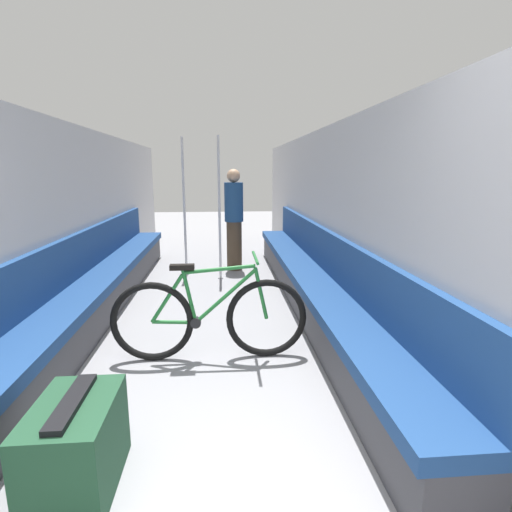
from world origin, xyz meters
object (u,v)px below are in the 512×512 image
(grab_pole_near, at_px, (219,211))
(luggage_bag, at_px, (76,445))
(passenger_standing, at_px, (234,219))
(grab_pole_far, at_px, (184,210))
(bench_seat_row_right, at_px, (311,283))
(bench_seat_row_left, at_px, (98,288))
(bicycle, at_px, (210,318))

(grab_pole_near, height_order, luggage_bag, grab_pole_near)
(passenger_standing, relative_size, luggage_bag, 2.78)
(grab_pole_near, distance_m, luggage_bag, 4.15)
(grab_pole_far, xyz_separation_m, luggage_bag, (-0.19, -4.31, -0.78))
(bench_seat_row_right, bearing_deg, luggage_bag, -124.37)
(grab_pole_near, height_order, passenger_standing, grab_pole_near)
(bench_seat_row_right, relative_size, grab_pole_near, 2.99)
(bench_seat_row_left, xyz_separation_m, grab_pole_far, (0.84, 1.70, 0.71))
(grab_pole_near, relative_size, luggage_bag, 3.57)
(bench_seat_row_right, xyz_separation_m, grab_pole_far, (-1.60, 1.70, 0.71))
(passenger_standing, bearing_deg, grab_pole_near, 114.57)
(bench_seat_row_right, bearing_deg, grab_pole_near, 127.34)
(bench_seat_row_left, distance_m, luggage_bag, 2.70)
(bicycle, distance_m, grab_pole_near, 2.70)
(luggage_bag, bearing_deg, grab_pole_far, 87.52)
(grab_pole_near, bearing_deg, bench_seat_row_left, -134.49)
(bench_seat_row_right, relative_size, luggage_bag, 10.68)
(grab_pole_far, distance_m, passenger_standing, 0.83)
(bench_seat_row_left, bearing_deg, grab_pole_near, 45.51)
(bench_seat_row_right, height_order, bicycle, bench_seat_row_right)
(luggage_bag, bearing_deg, passenger_standing, 78.31)
(bicycle, height_order, grab_pole_far, grab_pole_far)
(bicycle, bearing_deg, grab_pole_far, 106.87)
(bench_seat_row_right, height_order, grab_pole_far, grab_pole_far)
(grab_pole_near, xyz_separation_m, passenger_standing, (0.23, 0.56, -0.18))
(bench_seat_row_left, relative_size, grab_pole_near, 2.99)
(grab_pole_near, bearing_deg, bench_seat_row_right, -52.66)
(bicycle, height_order, grab_pole_near, grab_pole_near)
(luggage_bag, bearing_deg, bicycle, 65.48)
(passenger_standing, height_order, luggage_bag, passenger_standing)
(passenger_standing, bearing_deg, bicycle, 131.02)
(bench_seat_row_right, xyz_separation_m, passenger_standing, (-0.84, 1.96, 0.53))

